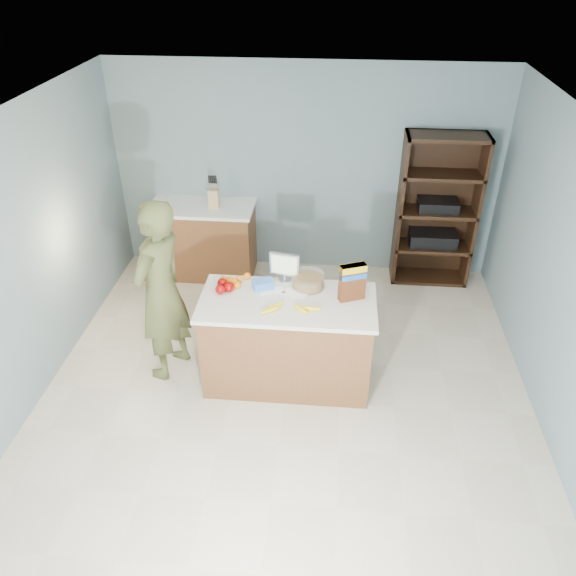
# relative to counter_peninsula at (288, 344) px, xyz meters

# --- Properties ---
(floor) EXTENTS (4.50, 5.00, 0.02)m
(floor) POSITION_rel_counter_peninsula_xyz_m (0.00, -0.30, -0.42)
(floor) COLOR beige
(floor) RESTS_ON ground
(walls) EXTENTS (4.52, 5.02, 2.51)m
(walls) POSITION_rel_counter_peninsula_xyz_m (0.00, -0.30, 1.24)
(walls) COLOR slate
(walls) RESTS_ON ground
(counter_peninsula) EXTENTS (1.56, 0.76, 0.90)m
(counter_peninsula) POSITION_rel_counter_peninsula_xyz_m (0.00, 0.00, 0.00)
(counter_peninsula) COLOR brown
(counter_peninsula) RESTS_ON ground
(back_cabinet) EXTENTS (1.24, 0.62, 0.90)m
(back_cabinet) POSITION_rel_counter_peninsula_xyz_m (-1.20, 1.90, 0.04)
(back_cabinet) COLOR brown
(back_cabinet) RESTS_ON ground
(shelving_unit) EXTENTS (0.90, 0.40, 1.80)m
(shelving_unit) POSITION_rel_counter_peninsula_xyz_m (1.55, 2.05, 0.45)
(shelving_unit) COLOR black
(shelving_unit) RESTS_ON ground
(person) EXTENTS (0.61, 0.75, 1.77)m
(person) POSITION_rel_counter_peninsula_xyz_m (-1.16, 0.05, 0.47)
(person) COLOR #4A4F28
(person) RESTS_ON ground
(knife_block) EXTENTS (0.12, 0.10, 0.31)m
(knife_block) POSITION_rel_counter_peninsula_xyz_m (-1.03, 1.88, 0.60)
(knife_block) COLOR tan
(knife_block) RESTS_ON back_cabinet
(envelopes) EXTENTS (0.45, 0.21, 0.00)m
(envelopes) POSITION_rel_counter_peninsula_xyz_m (-0.05, 0.13, 0.49)
(envelopes) COLOR white
(envelopes) RESTS_ON counter_peninsula
(bananas) EXTENTS (0.52, 0.21, 0.04)m
(bananas) POSITION_rel_counter_peninsula_xyz_m (0.03, -0.15, 0.51)
(bananas) COLOR yellow
(bananas) RESTS_ON counter_peninsula
(apples) EXTENTS (0.17, 0.20, 0.09)m
(apples) POSITION_rel_counter_peninsula_xyz_m (-0.58, 0.11, 0.53)
(apples) COLOR #8A0404
(apples) RESTS_ON counter_peninsula
(oranges) EXTENTS (0.28, 0.23, 0.07)m
(oranges) POSITION_rel_counter_peninsula_xyz_m (-0.52, 0.23, 0.52)
(oranges) COLOR orange
(oranges) RESTS_ON counter_peninsula
(blue_carton) EXTENTS (0.21, 0.18, 0.08)m
(blue_carton) POSITION_rel_counter_peninsula_xyz_m (-0.24, 0.18, 0.52)
(blue_carton) COLOR blue
(blue_carton) RESTS_ON counter_peninsula
(salad_bowl) EXTENTS (0.30, 0.30, 0.13)m
(salad_bowl) POSITION_rel_counter_peninsula_xyz_m (0.17, 0.25, 0.54)
(salad_bowl) COLOR #267219
(salad_bowl) RESTS_ON counter_peninsula
(tv) EXTENTS (0.28, 0.12, 0.28)m
(tv) POSITION_rel_counter_peninsula_xyz_m (-0.06, 0.33, 0.64)
(tv) COLOR silver
(tv) RESTS_ON counter_peninsula
(cereal_box) EXTENTS (0.24, 0.16, 0.34)m
(cereal_box) POSITION_rel_counter_peninsula_xyz_m (0.56, 0.08, 0.68)
(cereal_box) COLOR #592B14
(cereal_box) RESTS_ON counter_peninsula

